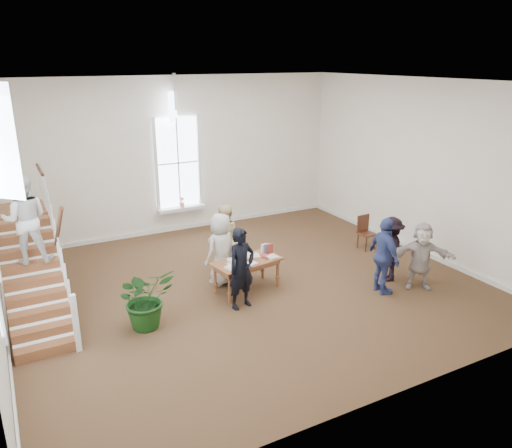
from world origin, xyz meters
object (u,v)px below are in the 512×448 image
library_table (247,264)px  elderly_woman (221,249)px  woman_cluster_a (384,256)px  floor_plant (146,298)px  side_chair (365,230)px  police_officer (242,268)px  person_yellow (224,239)px  woman_cluster_c (421,256)px  woman_cluster_b (391,249)px

library_table → elderly_woman: (-0.36, 0.61, 0.20)m
woman_cluster_a → floor_plant: bearing=86.9°
elderly_woman → woman_cluster_a: (2.94, -2.10, 0.03)m
library_table → woman_cluster_a: bearing=-39.6°
side_chair → library_table: bearing=-171.4°
side_chair → police_officer: bearing=-164.8°
library_table → person_yellow: bearing=83.4°
woman_cluster_c → person_yellow: bearing=176.4°
police_officer → floor_plant: (-1.97, 0.14, -0.26)m
person_yellow → woman_cluster_a: bearing=114.0°
woman_cluster_a → woman_cluster_b: 0.76m
library_table → floor_plant: (-2.43, -0.51, -0.03)m
woman_cluster_a → floor_plant: woman_cluster_a is taller
police_officer → woman_cluster_b: bearing=-18.5°
police_officer → woman_cluster_a: police_officer is taller
woman_cluster_a → woman_cluster_c: (0.90, -0.20, -0.10)m
library_table → woman_cluster_b: woman_cluster_b is taller
police_officer → woman_cluster_b: police_officer is taller
library_table → side_chair: bearing=2.1°
woman_cluster_b → person_yellow: bearing=-90.3°
library_table → woman_cluster_a: woman_cluster_a is taller
police_officer → floor_plant: size_ratio=1.43×
side_chair → woman_cluster_c: bearing=-104.7°
woman_cluster_b → floor_plant: size_ratio=1.26×
elderly_woman → woman_cluster_a: bearing=123.9°
floor_plant → woman_cluster_a: bearing=-11.2°
person_yellow → floor_plant: size_ratio=1.41×
floor_plant → library_table: bearing=11.8°
person_yellow → floor_plant: person_yellow is taller
person_yellow → woman_cluster_a: (2.64, -2.60, 0.01)m
woman_cluster_a → floor_plant: size_ratio=1.43×
elderly_woman → woman_cluster_b: size_ratio=1.10×
woman_cluster_b → woman_cluster_a: bearing=-19.8°
library_table → woman_cluster_a: (2.58, -1.50, 0.23)m
police_officer → woman_cluster_a: (3.04, -0.85, -0.00)m
elderly_woman → side_chair: size_ratio=1.82×
police_officer → side_chair: size_ratio=1.88×
library_table → woman_cluster_c: (3.48, -1.70, 0.13)m
floor_plant → woman_cluster_c: bearing=-11.4°
woman_cluster_c → floor_plant: 6.03m
floor_plant → side_chair: (6.43, 1.33, -0.10)m
floor_plant → woman_cluster_b: bearing=-5.5°
person_yellow → elderly_woman: bearing=37.6°
floor_plant → police_officer: bearing=-4.0°
elderly_woman → woman_cluster_a: woman_cluster_a is taller
elderly_woman → side_chair: (4.36, 0.21, -0.33)m
person_yellow → side_chair: size_ratio=1.85×
woman_cluster_b → floor_plant: (-5.61, 0.54, -0.16)m
library_table → woman_cluster_c: size_ratio=1.06×
woman_cluster_b → side_chair: 2.06m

